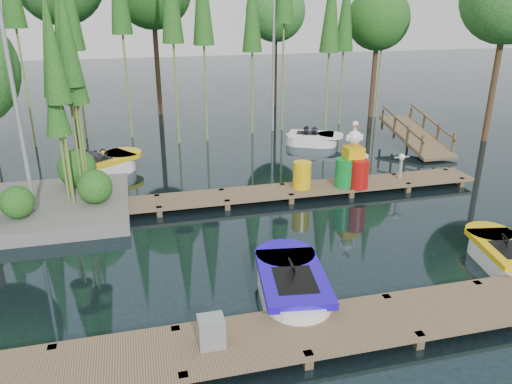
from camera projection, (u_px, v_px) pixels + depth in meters
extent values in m
plane|color=#19292F|center=(242.00, 239.00, 13.31)|extent=(90.00, 90.00, 0.00)
cube|color=brown|center=(297.00, 333.00, 9.16)|extent=(18.00, 1.50, 0.10)
cube|color=brown|center=(54.00, 358.00, 8.82)|extent=(0.16, 0.16, 0.50)
cube|color=brown|center=(176.00, 339.00, 9.31)|extent=(0.16, 0.16, 0.50)
cube|color=brown|center=(308.00, 365.00, 8.66)|extent=(0.16, 0.16, 0.50)
cube|color=brown|center=(286.00, 322.00, 9.80)|extent=(0.16, 0.16, 0.50)
cube|color=brown|center=(418.00, 345.00, 9.16)|extent=(0.16, 0.16, 0.50)
cube|color=brown|center=(385.00, 307.00, 10.29)|extent=(0.16, 0.16, 0.50)
cube|color=brown|center=(476.00, 292.00, 10.79)|extent=(0.16, 0.16, 0.50)
cube|color=brown|center=(256.00, 193.00, 15.71)|extent=(15.00, 1.20, 0.10)
cube|color=brown|center=(10.00, 229.00, 13.72)|extent=(0.16, 0.16, 0.50)
cube|color=brown|center=(17.00, 216.00, 14.59)|extent=(0.16, 0.16, 0.50)
cube|color=brown|center=(87.00, 222.00, 14.19)|extent=(0.16, 0.16, 0.50)
cube|color=brown|center=(89.00, 209.00, 15.05)|extent=(0.16, 0.16, 0.50)
cube|color=brown|center=(160.00, 215.00, 14.65)|extent=(0.16, 0.16, 0.50)
cube|color=brown|center=(157.00, 203.00, 15.52)|extent=(0.16, 0.16, 0.50)
cube|color=brown|center=(227.00, 208.00, 15.12)|extent=(0.16, 0.16, 0.50)
cube|color=brown|center=(221.00, 197.00, 15.98)|extent=(0.16, 0.16, 0.50)
cube|color=brown|center=(291.00, 202.00, 15.58)|extent=(0.16, 0.16, 0.50)
cube|color=brown|center=(282.00, 191.00, 16.45)|extent=(0.16, 0.16, 0.50)
cube|color=brown|center=(351.00, 196.00, 16.05)|extent=(0.16, 0.16, 0.50)
cube|color=brown|center=(339.00, 186.00, 16.92)|extent=(0.16, 0.16, 0.50)
cube|color=brown|center=(407.00, 190.00, 16.51)|extent=(0.16, 0.16, 0.50)
cube|color=brown|center=(393.00, 181.00, 17.38)|extent=(0.16, 0.16, 0.50)
cube|color=brown|center=(461.00, 185.00, 16.98)|extent=(0.16, 0.16, 0.50)
cube|color=brown|center=(444.00, 176.00, 17.85)|extent=(0.16, 0.16, 0.50)
cube|color=slate|center=(20.00, 211.00, 14.58)|extent=(6.20, 4.20, 0.42)
sphere|color=#29641F|center=(17.00, 202.00, 13.49)|extent=(0.90, 0.90, 0.90)
sphere|color=#29641F|center=(77.00, 168.00, 15.74)|extent=(1.20, 1.20, 1.20)
sphere|color=#29641F|center=(95.00, 187.00, 14.47)|extent=(1.00, 1.00, 1.00)
cylinder|color=olive|center=(72.00, 110.00, 14.48)|extent=(0.07, 0.07, 5.93)
cone|color=#29641F|center=(62.00, 35.00, 13.72)|extent=(0.70, 0.70, 2.97)
cylinder|color=olive|center=(60.00, 116.00, 14.31)|extent=(0.07, 0.07, 5.66)
cone|color=#29641F|center=(50.00, 44.00, 13.59)|extent=(0.70, 0.70, 2.83)
cylinder|color=olive|center=(80.00, 121.00, 14.67)|extent=(0.07, 0.07, 5.22)
cone|color=#29641F|center=(72.00, 57.00, 14.01)|extent=(0.70, 0.70, 2.61)
cylinder|color=olive|center=(63.00, 123.00, 13.80)|extent=(0.07, 0.07, 5.53)
cone|color=#29641F|center=(53.00, 51.00, 13.10)|extent=(0.70, 0.70, 2.76)
cylinder|color=olive|center=(62.00, 149.00, 14.16)|extent=(0.07, 0.07, 4.01)
cone|color=#29641F|center=(54.00, 99.00, 13.65)|extent=(0.70, 0.70, 2.01)
cylinder|color=olive|center=(75.00, 107.00, 14.37)|extent=(0.07, 0.07, 6.11)
cone|color=#29641F|center=(65.00, 30.00, 13.60)|extent=(0.70, 0.70, 3.05)
cylinder|color=#452F1D|center=(496.00, 72.00, 21.37)|extent=(0.26, 0.26, 6.06)
cylinder|color=#452F1D|center=(374.00, 69.00, 26.11)|extent=(0.26, 0.26, 5.02)
sphere|color=#29641F|center=(379.00, 19.00, 25.20)|extent=(3.16, 3.16, 3.16)
cylinder|color=#452F1D|center=(275.00, 60.00, 28.75)|extent=(0.26, 0.26, 5.31)
sphere|color=#34772D|center=(276.00, 11.00, 27.79)|extent=(3.34, 3.34, 3.34)
cylinder|color=#452F1D|center=(156.00, 54.00, 26.39)|extent=(0.26, 0.26, 6.46)
cylinder|color=#452F1D|center=(68.00, 52.00, 25.28)|extent=(0.26, 0.26, 6.85)
cylinder|color=olive|center=(16.00, 29.00, 19.79)|extent=(0.09, 0.09, 9.66)
cylinder|color=olive|center=(76.00, 51.00, 21.53)|extent=(0.09, 0.09, 7.69)
cylinder|color=olive|center=(123.00, 35.00, 21.44)|extent=(0.09, 0.09, 8.99)
cylinder|color=olive|center=(174.00, 44.00, 20.55)|extent=(0.09, 0.09, 8.44)
cylinder|color=olive|center=(204.00, 46.00, 21.00)|extent=(0.09, 0.09, 8.22)
cylinder|color=olive|center=(252.00, 53.00, 22.46)|extent=(0.09, 0.09, 7.41)
cone|color=#29641F|center=(252.00, 3.00, 21.71)|extent=(0.90, 0.90, 4.07)
cylinder|color=olive|center=(284.00, 24.00, 22.59)|extent=(0.09, 0.09, 9.77)
cylinder|color=olive|center=(329.00, 53.00, 22.28)|extent=(0.09, 0.09, 7.40)
cone|color=#29641F|center=(332.00, 3.00, 21.53)|extent=(0.90, 0.90, 4.07)
cylinder|color=olive|center=(343.00, 52.00, 24.08)|extent=(0.09, 0.09, 7.14)
cone|color=#29641F|center=(346.00, 8.00, 23.36)|extent=(0.90, 0.90, 3.93)
cylinder|color=olive|center=(383.00, 34.00, 25.31)|extent=(0.09, 0.09, 8.61)
cylinder|color=gray|center=(15.00, 100.00, 13.04)|extent=(0.12, 0.12, 7.00)
cylinder|color=gray|center=(274.00, 56.00, 22.90)|extent=(0.12, 0.12, 7.00)
cube|color=brown|center=(416.00, 136.00, 21.05)|extent=(1.50, 3.94, 0.95)
cube|color=brown|center=(422.00, 147.00, 19.43)|extent=(0.08, 0.08, 0.90)
cube|color=brown|center=(408.00, 137.00, 20.38)|extent=(0.08, 0.08, 0.90)
cube|color=brown|center=(394.00, 128.00, 21.34)|extent=(0.08, 0.08, 0.90)
cube|color=brown|center=(382.00, 120.00, 22.29)|extent=(0.08, 0.08, 0.90)
cube|color=brown|center=(402.00, 123.00, 20.67)|extent=(0.06, 3.54, 0.83)
cube|color=brown|center=(453.00, 144.00, 19.75)|extent=(0.08, 0.08, 0.90)
cube|color=brown|center=(438.00, 135.00, 20.70)|extent=(0.08, 0.08, 0.90)
cube|color=brown|center=(424.00, 126.00, 21.66)|extent=(0.08, 0.08, 0.90)
cube|color=brown|center=(411.00, 118.00, 22.61)|extent=(0.08, 0.08, 0.90)
cube|color=brown|center=(432.00, 121.00, 20.99)|extent=(0.06, 3.54, 0.83)
cube|color=white|center=(292.00, 291.00, 10.53)|extent=(1.50, 1.51, 0.61)
cylinder|color=white|center=(287.00, 275.00, 11.15)|extent=(1.50, 1.50, 0.61)
cylinder|color=white|center=(298.00, 309.00, 9.90)|extent=(1.50, 1.50, 0.61)
cube|color=#1C08CA|center=(293.00, 277.00, 10.40)|extent=(1.66, 2.48, 0.15)
cylinder|color=#1C08CA|center=(285.00, 255.00, 11.31)|extent=(1.53, 1.53, 0.15)
cube|color=black|center=(295.00, 281.00, 10.18)|extent=(0.97, 1.20, 0.07)
torus|color=black|center=(292.00, 264.00, 10.48)|extent=(0.21, 0.33, 0.29)
cube|color=white|center=(504.00, 259.00, 11.91)|extent=(1.31, 1.32, 0.52)
cylinder|color=white|center=(492.00, 248.00, 12.43)|extent=(1.31, 1.31, 0.52)
cube|color=#E7B30C|center=(506.00, 248.00, 11.81)|extent=(1.48, 2.14, 0.13)
cylinder|color=#E7B30C|center=(489.00, 233.00, 12.57)|extent=(1.34, 1.34, 0.13)
cube|color=black|center=(511.00, 250.00, 11.62)|extent=(0.85, 1.04, 0.06)
torus|color=black|center=(505.00, 238.00, 11.87)|extent=(0.18, 0.28, 0.25)
cube|color=white|center=(101.00, 169.00, 18.05)|extent=(1.87, 1.87, 0.61)
cylinder|color=white|center=(117.00, 164.00, 18.52)|extent=(1.87, 1.87, 0.61)
cylinder|color=white|center=(84.00, 174.00, 17.57)|extent=(1.87, 1.87, 0.61)
cube|color=#E7B30C|center=(100.00, 160.00, 17.92)|extent=(2.70, 2.45, 0.16)
cylinder|color=#E7B30C|center=(123.00, 154.00, 18.62)|extent=(1.90, 1.90, 0.16)
cube|color=black|center=(94.00, 160.00, 17.75)|extent=(1.38, 1.31, 0.07)
torus|color=black|center=(103.00, 153.00, 17.96)|extent=(0.35, 0.31, 0.30)
imported|color=#1E1E2D|center=(92.00, 153.00, 17.61)|extent=(0.60, 0.57, 1.09)
cube|color=white|center=(311.00, 141.00, 21.77)|extent=(1.47, 1.47, 0.50)
cylinder|color=white|center=(324.00, 141.00, 21.68)|extent=(1.46, 1.46, 0.50)
cylinder|color=white|center=(299.00, 140.00, 21.87)|extent=(1.46, 1.46, 0.50)
cube|color=white|center=(311.00, 134.00, 21.67)|extent=(2.21, 1.83, 0.13)
cylinder|color=white|center=(330.00, 135.00, 21.53)|extent=(1.49, 1.49, 0.13)
cube|color=black|center=(307.00, 133.00, 21.69)|extent=(1.11, 1.00, 0.05)
torus|color=black|center=(315.00, 131.00, 21.58)|extent=(0.29, 0.23, 0.24)
imported|color=#1E1E2D|center=(306.00, 129.00, 21.63)|extent=(0.45, 0.40, 0.82)
imported|color=#1E1E2D|center=(314.00, 129.00, 21.88)|extent=(0.35, 0.31, 0.62)
cube|color=gray|center=(211.00, 331.00, 8.68)|extent=(0.45, 0.38, 0.56)
cylinder|color=#E7B30C|center=(302.00, 175.00, 15.89)|extent=(0.58, 0.58, 0.86)
cylinder|color=#0E7E2A|center=(345.00, 173.00, 16.01)|extent=(0.61, 0.61, 0.92)
cylinder|color=white|center=(358.00, 168.00, 16.42)|extent=(0.61, 0.61, 0.92)
cylinder|color=#AB0F0C|center=(359.00, 174.00, 15.92)|extent=(0.61, 0.61, 0.92)
cube|color=#E7B30C|center=(353.00, 152.00, 15.94)|extent=(0.56, 0.56, 0.36)
sphere|color=white|center=(355.00, 137.00, 15.76)|extent=(0.45, 0.45, 0.45)
cylinder|color=white|center=(355.00, 130.00, 15.67)|extent=(0.10, 0.10, 0.31)
sphere|color=white|center=(355.00, 124.00, 15.61)|extent=(0.20, 0.20, 0.20)
cone|color=orange|center=(358.00, 126.00, 15.43)|extent=(0.10, 0.31, 0.10)
cube|color=white|center=(355.00, 137.00, 15.76)|extent=(0.56, 0.06, 0.18)
cylinder|color=gray|center=(400.00, 169.00, 16.72)|extent=(0.11, 0.11, 0.66)
sphere|color=white|center=(402.00, 157.00, 16.56)|extent=(0.22, 0.22, 0.22)
cube|color=gray|center=(402.00, 157.00, 16.56)|extent=(0.55, 0.04, 0.04)
cone|color=orange|center=(404.00, 158.00, 16.45)|extent=(0.04, 0.11, 0.04)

